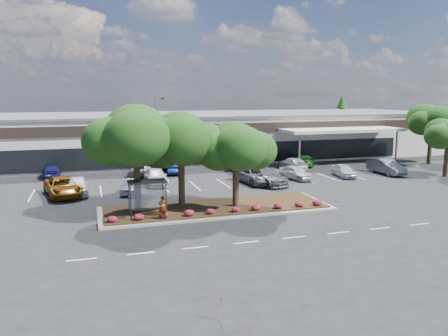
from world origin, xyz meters
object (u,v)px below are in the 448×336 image
object	(u,v)px
light_pole	(156,137)
survey_stake	(220,305)
car_0	(63,187)
car_1	(77,186)

from	to	relation	value
light_pole	survey_stake	size ratio (longest dim) A/B	8.51
light_pole	car_0	xyz separation A→B (m)	(-10.27, -12.50, -3.00)
car_0	car_1	xyz separation A→B (m)	(1.19, 0.20, -0.03)
light_pole	survey_stake	world-z (taller)	light_pole
car_1	car_0	bearing A→B (deg)	-172.64
car_0	car_1	world-z (taller)	car_0
survey_stake	car_0	distance (m)	26.01
car_0	car_1	distance (m)	1.21
survey_stake	car_0	bearing A→B (deg)	105.97
car_1	survey_stake	bearing A→B (deg)	-78.73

